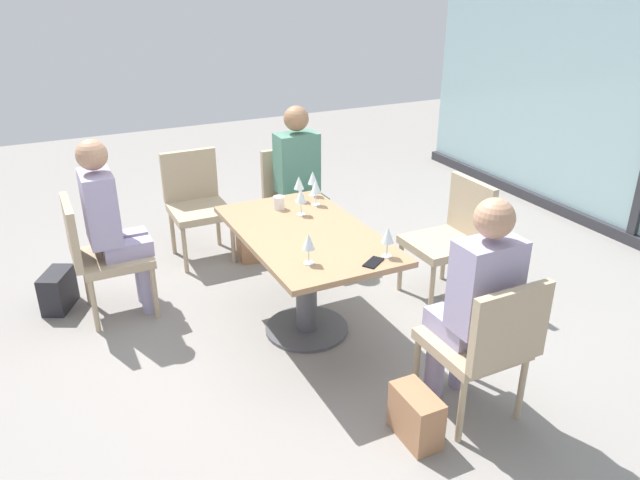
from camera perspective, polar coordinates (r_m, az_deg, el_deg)
ground_plane at (r=4.18m, az=-1.24°, el=-8.39°), size 12.00×12.00×0.00m
dining_table_main at (r=3.92m, az=-1.31°, el=-1.75°), size 1.35×0.78×0.73m
chair_front_left at (r=4.39m, az=-19.95°, el=-0.94°), size 0.46×0.50×0.87m
chair_far_right at (r=3.29m, az=15.23°, el=-9.08°), size 0.50×0.46×0.87m
chair_far_left at (r=5.12m, az=-2.35°, el=4.14°), size 0.50×0.46×0.87m
chair_near_window at (r=4.51m, az=12.30°, el=0.70°), size 0.46×0.51×0.87m
chair_side_end at (r=5.15m, az=-11.52°, el=3.78°), size 0.50×0.46×0.87m
person_front_left at (r=4.32m, az=-18.91°, el=1.77°), size 0.34×0.39×1.26m
person_far_right at (r=3.25m, az=14.38°, el=-5.17°), size 0.39×0.34×1.26m
person_far_left at (r=4.96m, az=-1.87°, el=5.96°), size 0.39×0.34×1.26m
wine_glass_0 at (r=4.05m, az=-1.79°, el=4.10°), size 0.07×0.07×0.18m
wine_glass_1 at (r=4.22m, az=-0.39°, el=4.97°), size 0.07×0.07×0.18m
wine_glass_2 at (r=4.40m, az=-0.68°, el=5.79°), size 0.07×0.07×0.18m
wine_glass_3 at (r=4.30m, az=-1.98°, el=5.32°), size 0.07×0.07×0.18m
wine_glass_4 at (r=3.47m, az=6.35°, el=0.41°), size 0.07×0.07×0.18m
wine_glass_5 at (r=3.37m, az=-1.07°, el=-0.20°), size 0.07×0.07×0.18m
coffee_cup at (r=4.19m, az=-3.82°, el=3.51°), size 0.08×0.08×0.09m
cell_phone_on_table at (r=3.44m, az=5.01°, el=-2.10°), size 0.14×0.16×0.01m
handbag_0 at (r=4.75m, az=-23.29°, el=-4.34°), size 0.34×0.28×0.28m
handbag_1 at (r=3.31m, az=8.95°, el=-15.93°), size 0.30×0.16×0.28m
handbag_2 at (r=5.15m, az=-6.75°, el=-0.16°), size 0.32×0.20×0.28m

